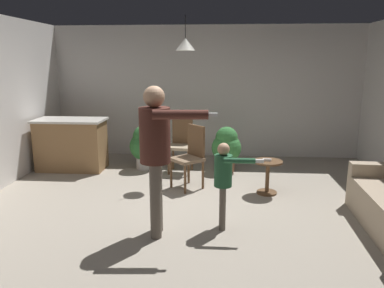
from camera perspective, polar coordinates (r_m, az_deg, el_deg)
The scene contains 12 objects.
ground at distance 4.99m, azimuth 0.67°, elevation -10.81°, with size 7.68×7.68×0.00m, color #9E9384.
wall_back at distance 7.79m, azimuth 2.23°, elevation 8.01°, with size 6.40×0.10×2.70m, color silver.
kitchen_counter at distance 7.20m, azimuth -18.12°, elevation -0.04°, with size 1.26×0.66×0.95m.
side_table_by_couch at distance 5.74m, azimuth 11.59°, elevation -4.40°, with size 0.44×0.44×0.52m.
person_adult at distance 4.14m, azimuth -5.52°, elevation -0.15°, with size 0.87×0.50×1.73m.
person_child at distance 4.39m, azimuth 4.95°, elevation -4.97°, with size 0.56×0.31×1.06m.
dining_chair_by_counter at distance 5.85m, azimuth -0.22°, elevation -1.59°, with size 0.59×0.59×1.00m.
dining_chair_near_wall at distance 6.70m, azimuth -1.66°, elevation 0.27°, with size 0.46×0.46×1.00m.
potted_plant_corner at distance 6.77m, azimuth 5.33°, elevation -0.44°, with size 0.54×0.54×0.83m.
potted_plant_by_wall at distance 6.94m, azimuth -7.41°, elevation -0.17°, with size 0.54×0.54×0.83m.
spare_remote_on_table at distance 5.66m, azimuth 11.50°, elevation -2.42°, with size 0.04×0.13×0.04m, color white.
ceiling_light_pendant at distance 6.17m, azimuth -1.02°, elevation 15.14°, with size 0.32×0.32×0.55m.
Camera 1 is at (0.29, -4.56, 1.99)m, focal length 34.55 mm.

